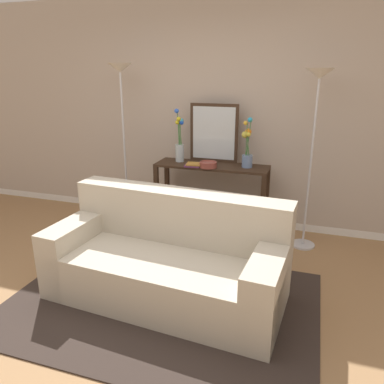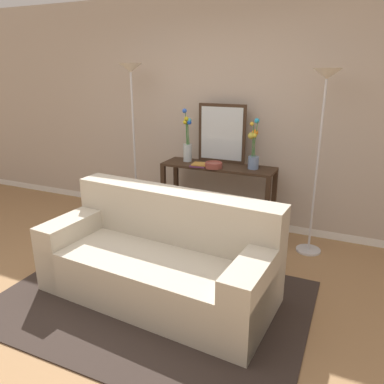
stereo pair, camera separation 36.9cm
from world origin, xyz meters
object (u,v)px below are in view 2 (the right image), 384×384
Objects in this scene: fruit_bowl at (214,165)px; floor_lamp_left at (132,100)px; vase_tall_flowers at (187,145)px; book_stack at (199,165)px; book_row_under_console at (193,223)px; couch at (161,261)px; floor_lamp_right at (323,112)px; console_table at (218,187)px; vase_short_flowers at (253,151)px; wall_mirror at (222,134)px.

floor_lamp_left is at bearing 176.88° from fruit_bowl.
book_stack is at bearing -36.09° from vase_tall_flowers.
book_row_under_console is at bearing 158.28° from fruit_bowl.
floor_lamp_left reaches higher than couch.
floor_lamp_left is 1.03× the size of floor_lamp_right.
console_table is 0.31m from fruit_bowl.
vase_tall_flowers is 1.13× the size of vase_short_flowers.
wall_mirror is (-0.04, 1.58, 0.86)m from couch.
floor_lamp_left is 1.13m from book_stack.
vase_short_flowers is at bearing 2.74° from console_table.
vase_tall_flowers reaches higher than vase_short_flowers.
fruit_bowl is (1.07, -0.06, -0.67)m from floor_lamp_left.
floor_lamp_right is 1.42m from book_stack.
wall_mirror is 1.57× the size of book_row_under_console.
floor_lamp_right is at bearing 3.05° from fruit_bowl.
vase_tall_flowers is 3.10× the size of book_stack.
vase_tall_flowers is at bearing -161.10° from wall_mirror.
floor_lamp_left is 3.13× the size of vase_tall_flowers.
book_row_under_console is at bearing -178.48° from vase_short_flowers.
console_table is 0.61m from vase_tall_flowers.
book_stack is (-0.17, -0.00, -0.02)m from fruit_bowl.
wall_mirror is 0.46m from book_stack.
console_table is 1.42m from floor_lamp_right.
couch is 1.67m from vase_tall_flowers.
floor_lamp_right is (1.09, -0.07, 0.91)m from console_table.
book_stack is at bearing -178.37° from fruit_bowl.
console_table is at bearing 86.20° from fruit_bowl.
floor_lamp_left is 4.50× the size of book_row_under_console.
book_stack is 0.46× the size of book_row_under_console.
floor_lamp_left is 9.70× the size of book_stack.
console_table is (-0.01, 1.42, 0.26)m from couch.
fruit_bowl reaches higher than book_row_under_console.
book_stack is (0.90, -0.06, -0.68)m from floor_lamp_left.
floor_lamp_right is at bearing -3.79° from vase_tall_flowers.
wall_mirror is at bearing 161.32° from vase_short_flowers.
console_table is 3.02× the size of book_row_under_console.
couch is at bearing -89.58° from console_table.
floor_lamp_right reaches higher than vase_tall_flowers.
couch is 1.65m from vase_short_flowers.
couch is 10.12× the size of book_stack.
vase_short_flowers is at bearing 3.30° from floor_lamp_left.
book_stack is 0.81m from book_row_under_console.
book_row_under_console is (0.76, 0.07, -1.47)m from floor_lamp_left.
vase_short_flowers is 0.46m from fruit_bowl.
couch is at bearing -89.18° from fruit_bowl.
book_stack is at bearing -165.66° from vase_short_flowers.
wall_mirror is at bearing 98.70° from console_table.
vase_short_flowers is 1.21m from book_row_under_console.
vase_tall_flowers reaches higher than book_row_under_console.
floor_lamp_right reaches higher than console_table.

